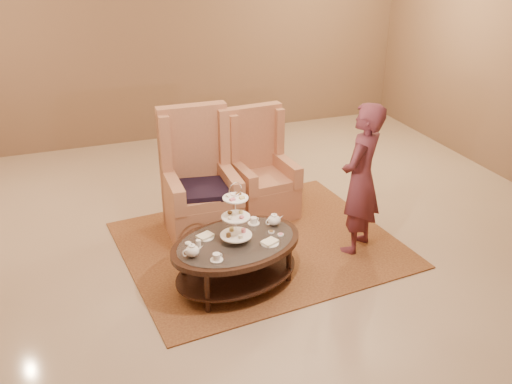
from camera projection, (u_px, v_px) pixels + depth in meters
name	position (u px, v px, depth m)	size (l,w,h in m)	color
ground	(249.00, 262.00, 5.89)	(8.00, 8.00, 0.00)	#C1AB90
ceiling	(249.00, 262.00, 5.89)	(8.00, 8.00, 0.02)	silver
wall_back	(159.00, 27.00, 8.52)	(8.00, 0.04, 3.50)	#826147
rug	(260.00, 244.00, 6.20)	(3.03, 2.60, 0.02)	olive
tea_table	(236.00, 249.00, 5.37)	(1.47, 1.17, 1.09)	black
armchair_left	(200.00, 192.00, 6.31)	(0.78, 0.80, 1.41)	tan
armchair_right	(260.00, 178.00, 6.78)	(0.73, 0.75, 1.26)	tan
person	(361.00, 180.00, 5.80)	(0.70, 0.67, 1.62)	#5E2833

